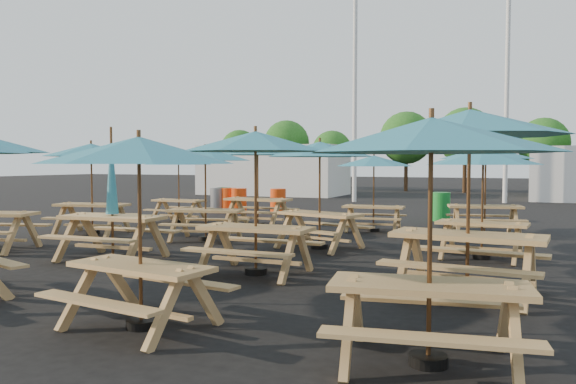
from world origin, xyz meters
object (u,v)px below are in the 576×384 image
at_px(picnic_unit_6, 205,158).
at_px(waste_bin_5, 441,207).
at_px(picnic_unit_2, 91,154).
at_px(picnic_unit_10, 320,154).
at_px(picnic_unit_5, 112,205).
at_px(picnic_unit_11, 374,164).
at_px(waste_bin_3, 239,201).
at_px(picnic_unit_13, 470,131).
at_px(picnic_unit_9, 255,148).
at_px(waste_bin_4, 278,201).
at_px(waste_bin_0, 218,200).
at_px(picnic_unit_3, 179,163).
at_px(picnic_unit_15, 486,157).
at_px(picnic_unit_7, 258,153).
at_px(waste_bin_2, 224,199).
at_px(picnic_unit_14, 483,162).
at_px(waste_bin_1, 229,200).
at_px(picnic_unit_8, 139,159).
at_px(picnic_unit_12, 431,147).

height_order(picnic_unit_6, waste_bin_5, picnic_unit_6).
relative_size(picnic_unit_2, picnic_unit_10, 0.98).
bearing_deg(picnic_unit_5, picnic_unit_2, 134.38).
xyz_separation_m(picnic_unit_11, waste_bin_3, (-5.88, 3.41, -1.34)).
height_order(picnic_unit_13, waste_bin_3, picnic_unit_13).
bearing_deg(picnic_unit_6, waste_bin_3, 99.70).
bearing_deg(waste_bin_5, picnic_unit_9, -99.09).
bearing_deg(waste_bin_4, waste_bin_0, -175.31).
relative_size(picnic_unit_3, picnic_unit_15, 0.79).
bearing_deg(picnic_unit_7, waste_bin_4, 108.30).
xyz_separation_m(picnic_unit_15, waste_bin_0, (-9.58, 3.15, -1.53)).
bearing_deg(waste_bin_0, picnic_unit_10, -46.49).
relative_size(picnic_unit_6, picnic_unit_11, 1.19).
height_order(picnic_unit_5, picnic_unit_7, picnic_unit_5).
bearing_deg(picnic_unit_6, picnic_unit_11, 33.39).
relative_size(picnic_unit_13, waste_bin_0, 3.13).
height_order(picnic_unit_9, waste_bin_2, picnic_unit_9).
distance_m(waste_bin_3, waste_bin_5, 7.15).
xyz_separation_m(picnic_unit_3, picnic_unit_14, (9.05, -3.26, 0.02)).
bearing_deg(picnic_unit_15, picnic_unit_9, -126.69).
bearing_deg(waste_bin_3, waste_bin_5, 0.48).
height_order(picnic_unit_9, picnic_unit_14, picnic_unit_9).
distance_m(picnic_unit_9, picnic_unit_14, 4.46).
xyz_separation_m(picnic_unit_2, picnic_unit_3, (0.40, 3.28, -0.23)).
height_order(picnic_unit_2, waste_bin_0, picnic_unit_2).
bearing_deg(waste_bin_2, waste_bin_1, -32.17).
relative_size(waste_bin_2, waste_bin_4, 1.00).
relative_size(picnic_unit_9, waste_bin_5, 2.67).
bearing_deg(waste_bin_0, picnic_unit_2, -87.27).
xyz_separation_m(picnic_unit_11, waste_bin_1, (-6.40, 3.58, -1.34)).
distance_m(picnic_unit_8, picnic_unit_10, 6.19).
relative_size(picnic_unit_2, picnic_unit_7, 1.10).
distance_m(picnic_unit_7, picnic_unit_15, 6.16).
distance_m(picnic_unit_7, waste_bin_5, 6.09).
distance_m(picnic_unit_13, waste_bin_4, 12.80).
height_order(picnic_unit_6, picnic_unit_10, picnic_unit_10).
relative_size(picnic_unit_2, picnic_unit_11, 1.26).
relative_size(waste_bin_1, waste_bin_5, 1.00).
bearing_deg(picnic_unit_10, picnic_unit_6, -166.42).
bearing_deg(waste_bin_1, picnic_unit_2, -90.59).
bearing_deg(picnic_unit_10, waste_bin_3, 145.18).
relative_size(picnic_unit_7, waste_bin_0, 2.82).
distance_m(picnic_unit_2, picnic_unit_15, 9.97).
height_order(picnic_unit_6, picnic_unit_8, picnic_unit_6).
bearing_deg(waste_bin_4, picnic_unit_3, -113.30).
bearing_deg(picnic_unit_3, picnic_unit_14, -18.78).
bearing_deg(picnic_unit_11, picnic_unit_14, -53.27).
height_order(picnic_unit_11, picnic_unit_13, picnic_unit_13).
xyz_separation_m(picnic_unit_2, picnic_unit_11, (6.47, 3.38, -0.26)).
xyz_separation_m(picnic_unit_12, picnic_unit_13, (0.05, 2.91, 0.28)).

